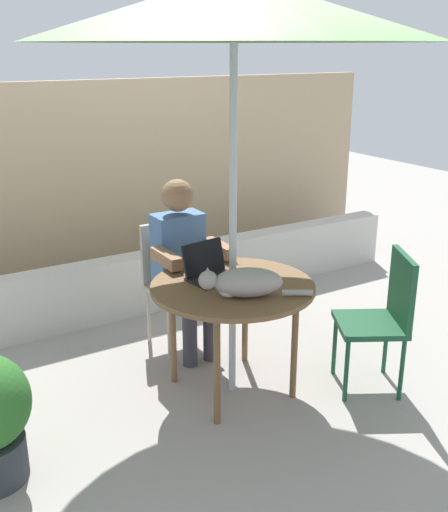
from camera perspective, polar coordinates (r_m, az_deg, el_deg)
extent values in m
plane|color=gray|center=(4.02, 0.76, -12.18)|extent=(14.00, 14.00, 0.00)
cube|color=tan|center=(5.51, -11.22, 6.31)|extent=(5.65, 0.08, 1.81)
cube|color=beige|center=(5.06, -7.85, -2.52)|extent=(5.09, 0.20, 0.49)
cylinder|color=brown|center=(3.71, 0.80, -2.84)|extent=(1.00, 1.00, 0.03)
cylinder|color=brown|center=(4.19, 1.97, -5.49)|extent=(0.04, 0.04, 0.69)
cylinder|color=brown|center=(3.95, -4.75, -7.18)|extent=(0.04, 0.04, 0.69)
cylinder|color=brown|center=(3.52, -0.65, -10.56)|extent=(0.04, 0.04, 0.69)
cylinder|color=brown|center=(3.80, 6.55, -8.37)|extent=(0.04, 0.04, 0.69)
cylinder|color=#B7B7BC|center=(3.57, 0.84, 3.42)|extent=(0.04, 0.04, 2.24)
cone|color=#4C723F|center=(3.45, 0.93, 22.00)|extent=(2.23, 2.23, 0.33)
sphere|color=#B7B7BC|center=(3.45, 0.93, 22.22)|extent=(0.06, 0.06, 0.06)
cube|color=#B2A899|center=(4.38, -4.18, -3.14)|extent=(0.40, 0.40, 0.04)
cube|color=#B2A899|center=(4.45, -5.31, 0.45)|extent=(0.40, 0.04, 0.44)
cylinder|color=#B2A899|center=(4.68, -3.22, -4.63)|extent=(0.03, 0.03, 0.42)
cylinder|color=#B2A899|center=(4.55, -7.01, -5.49)|extent=(0.03, 0.03, 0.42)
cylinder|color=#B2A899|center=(4.27, -5.09, -7.13)|extent=(0.03, 0.03, 0.42)
cylinder|color=#B2A899|center=(4.41, -1.11, -6.15)|extent=(0.03, 0.03, 0.42)
cube|color=#194C2D|center=(3.95, 13.35, -6.21)|extent=(0.54, 0.54, 0.04)
cube|color=#194C2D|center=(3.91, 16.16, -2.93)|extent=(0.23, 0.37, 0.44)
cylinder|color=#194C2D|center=(3.95, 16.16, -10.11)|extent=(0.03, 0.03, 0.42)
cylinder|color=#194C2D|center=(4.24, 14.76, -7.91)|extent=(0.03, 0.03, 0.42)
cylinder|color=#194C2D|center=(4.15, 10.23, -8.13)|extent=(0.03, 0.03, 0.42)
cylinder|color=#194C2D|center=(3.86, 11.28, -10.41)|extent=(0.03, 0.03, 0.42)
cube|color=#4C72A5|center=(4.28, -4.27, 0.43)|extent=(0.34, 0.20, 0.54)
sphere|color=#936B4C|center=(4.16, -4.34, 5.62)|extent=(0.22, 0.22, 0.22)
cube|color=#383842|center=(4.20, -4.23, -3.15)|extent=(0.12, 0.30, 0.12)
cylinder|color=#383842|center=(4.19, -3.19, -7.31)|extent=(0.10, 0.10, 0.45)
cube|color=#383842|center=(4.27, -2.32, -2.74)|extent=(0.12, 0.30, 0.12)
cylinder|color=#383842|center=(4.26, -1.28, -6.83)|extent=(0.10, 0.10, 0.45)
cube|color=#936B4C|center=(4.00, -5.39, -0.22)|extent=(0.08, 0.32, 0.08)
cube|color=#936B4C|center=(4.18, -0.46, 0.72)|extent=(0.08, 0.32, 0.08)
cube|color=black|center=(3.77, -0.91, -2.10)|extent=(0.33, 0.26, 0.02)
cube|color=black|center=(3.81, -1.90, -0.15)|extent=(0.31, 0.10, 0.20)
cube|color=black|center=(3.81, -1.98, -0.11)|extent=(0.30, 0.10, 0.20)
ellipsoid|color=gray|center=(3.50, 2.24, -2.46)|extent=(0.44, 0.35, 0.17)
sphere|color=gray|center=(3.47, -1.49, -2.26)|extent=(0.11, 0.11, 0.11)
ellipsoid|color=white|center=(3.50, 0.44, -3.09)|extent=(0.16, 0.16, 0.09)
cylinder|color=gray|center=(3.53, 6.80, -3.39)|extent=(0.18, 0.11, 0.04)
cone|color=gray|center=(3.48, -1.53, -1.31)|extent=(0.04, 0.04, 0.03)
cone|color=gray|center=(3.43, -1.47, -1.66)|extent=(0.04, 0.04, 0.03)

